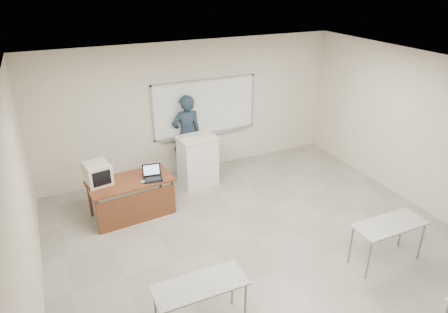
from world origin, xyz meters
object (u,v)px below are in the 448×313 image
whiteboard (205,108)px  instructor_desk (132,191)px  podium (198,161)px  crt_monitor (97,174)px  presenter (187,135)px  keyboard (189,136)px  laptop (152,176)px  mouse (143,182)px

whiteboard → instructor_desk: size_ratio=1.60×
podium → crt_monitor: size_ratio=2.34×
whiteboard → podium: 1.29m
presenter → keyboard: bearing=75.8°
laptop → whiteboard: bearing=49.0°
mouse → instructor_desk: bearing=175.8°
whiteboard → crt_monitor: (-2.65, -1.24, -0.53)m
podium → whiteboard: bearing=51.4°
mouse → presenter: bearing=66.0°
crt_monitor → mouse: bearing=-33.4°
podium → mouse: bearing=-155.8°
laptop → mouse: laptop is taller
podium → keyboard: (-0.15, 0.08, 0.57)m
instructor_desk → keyboard: keyboard is taller
instructor_desk → keyboard: (1.45, 0.79, 0.58)m
keyboard → presenter: size_ratio=0.23×
instructor_desk → podium: 1.75m
podium → keyboard: 0.60m
laptop → mouse: size_ratio=3.60×
whiteboard → keyboard: (-0.65, -0.69, -0.34)m
presenter → crt_monitor: bearing=28.4°
whiteboard → instructor_desk: whiteboard is taller
podium → crt_monitor: bearing=-173.1°
whiteboard → keyboard: whiteboard is taller
crt_monitor → mouse: crt_monitor is taller
laptop → podium: bearing=38.8°
instructor_desk → whiteboard: bearing=30.1°
mouse → podium: bearing=49.3°
whiteboard → instructor_desk: (-2.10, -1.48, -0.92)m
instructor_desk → presenter: size_ratio=0.83×
laptop → mouse: 0.22m
instructor_desk → podium: (1.60, 0.71, 0.01)m
whiteboard → podium: bearing=-123.1°
podium → crt_monitor: crt_monitor is taller
whiteboard → instructor_desk: bearing=-144.8°
crt_monitor → keyboard: (2.00, 0.55, 0.19)m
laptop → presenter: size_ratio=0.19×
whiteboard → presenter: (-0.50, -0.09, -0.55)m
mouse → crt_monitor: bearing=176.1°
crt_monitor → keyboard: size_ratio=1.12×
whiteboard → podium: (-0.50, -0.77, -0.91)m
podium → instructor_desk: bearing=-161.6°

